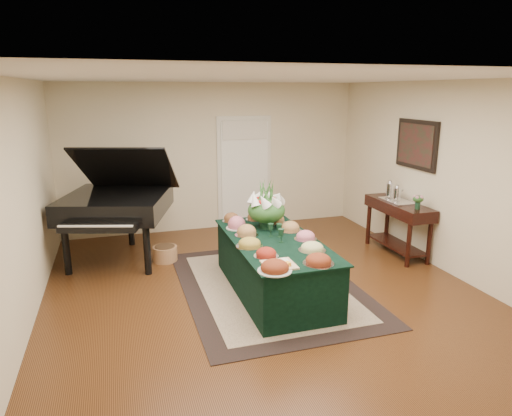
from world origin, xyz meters
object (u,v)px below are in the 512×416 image
object	(u,v)px
buffet_table	(274,266)
floral_centerpiece	(266,206)
mahogany_sideboard	(398,214)
grand_piano	(117,203)

from	to	relation	value
buffet_table	floral_centerpiece	xyz separation A→B (m)	(0.07, 0.51, 0.67)
buffet_table	floral_centerpiece	world-z (taller)	floral_centerpiece
mahogany_sideboard	grand_piano	bearing A→B (deg)	166.13
grand_piano	mahogany_sideboard	bearing A→B (deg)	-13.87
buffet_table	grand_piano	xyz separation A→B (m)	(-1.88, 1.84, 0.54)
buffet_table	floral_centerpiece	distance (m)	0.85
mahogany_sideboard	buffet_table	bearing A→B (deg)	-161.59
buffet_table	floral_centerpiece	bearing A→B (deg)	82.56
grand_piano	mahogany_sideboard	world-z (taller)	grand_piano
floral_centerpiece	grand_piano	xyz separation A→B (m)	(-1.95, 1.32, -0.13)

